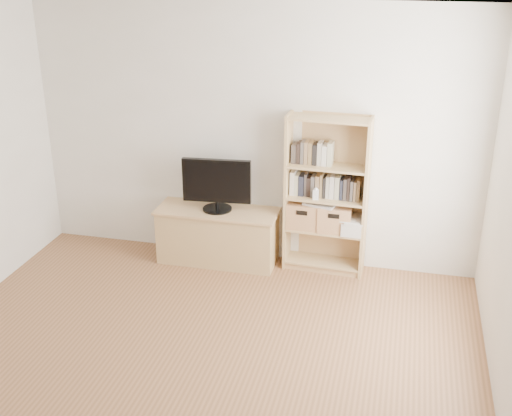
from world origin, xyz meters
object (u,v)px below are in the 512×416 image
(tv_stand, at_px, (218,236))
(laptop, at_px, (321,203))
(baby_monitor, at_px, (316,195))
(bookshelf, at_px, (326,195))
(basket_left, at_px, (304,214))
(basket_right, at_px, (335,218))
(television, at_px, (217,185))

(tv_stand, bearing_deg, laptop, 3.97)
(tv_stand, xyz_separation_m, baby_monitor, (0.99, -0.00, 0.55))
(tv_stand, bearing_deg, baby_monitor, -0.13)
(bookshelf, distance_m, basket_left, 0.31)
(bookshelf, height_order, laptop, bookshelf)
(tv_stand, relative_size, bookshelf, 0.75)
(tv_stand, height_order, basket_right, basket_right)
(baby_monitor, xyz_separation_m, laptop, (0.04, 0.07, -0.11))
(baby_monitor, xyz_separation_m, basket_right, (0.19, 0.08, -0.25))
(tv_stand, xyz_separation_m, basket_left, (0.87, 0.09, 0.30))
(television, xyz_separation_m, baby_monitor, (0.99, -0.00, -0.02))
(television, relative_size, basket_right, 2.15)
(basket_right, bearing_deg, basket_left, 177.81)
(tv_stand, relative_size, laptop, 3.90)
(bookshelf, relative_size, basket_right, 4.98)
(television, height_order, basket_left, television)
(basket_left, distance_m, laptop, 0.22)
(tv_stand, height_order, baby_monitor, baby_monitor)
(bookshelf, xyz_separation_m, television, (-1.08, -0.08, 0.05))
(laptop, bearing_deg, baby_monitor, -105.19)
(laptop, bearing_deg, basket_left, -171.04)
(laptop, bearing_deg, basket_right, 14.89)
(basket_right, height_order, laptop, laptop)
(baby_monitor, relative_size, basket_right, 0.32)
(bookshelf, height_order, baby_monitor, bookshelf)
(television, bearing_deg, baby_monitor, -5.15)
(bookshelf, relative_size, basket_left, 5.04)
(tv_stand, distance_m, laptop, 1.12)
(baby_monitor, distance_m, basket_left, 0.30)
(basket_right, relative_size, laptop, 1.04)
(tv_stand, bearing_deg, basket_right, 3.56)
(tv_stand, distance_m, basket_right, 1.22)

